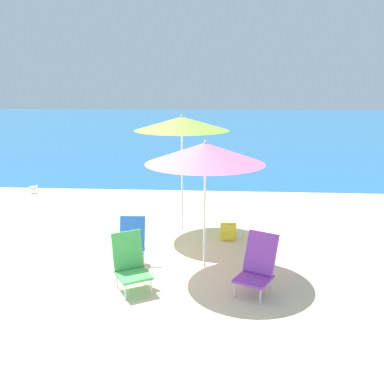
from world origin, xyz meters
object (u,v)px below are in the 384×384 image
object	(u,v)px
beach_chair_blue	(132,242)
seagull	(33,188)
beach_chair_green	(130,262)
water_bottle	(130,233)
beach_umbrella_pink	(205,153)
beach_umbrella_lime	(182,124)
beach_chair_purple	(257,265)
backpack_yellow	(228,232)

from	to	relation	value
beach_chair_blue	seagull	world-z (taller)	beach_chair_blue
beach_chair_green	water_bottle	world-z (taller)	beach_chair_green
beach_chair_blue	seagull	size ratio (longest dim) A/B	2.85
beach_umbrella_pink	beach_chair_blue	distance (m)	1.87
beach_umbrella_lime	beach_umbrella_pink	bearing A→B (deg)	-73.99
beach_chair_purple	backpack_yellow	world-z (taller)	beach_chair_purple
beach_chair_purple	seagull	xyz separation A→B (m)	(-5.58, 5.28, -0.26)
water_bottle	seagull	distance (m)	4.68
beach_umbrella_pink	seagull	bearing A→B (deg)	137.11
beach_umbrella_lime	seagull	bearing A→B (deg)	148.38
beach_umbrella_lime	beach_chair_purple	size ratio (longest dim) A/B	2.76
beach_umbrella_pink	beach_chair_blue	size ratio (longest dim) A/B	2.66
water_bottle	beach_chair_blue	bearing A→B (deg)	-76.20
backpack_yellow	beach_chair_green	bearing A→B (deg)	-124.25
seagull	backpack_yellow	bearing A→B (deg)	-31.69
beach_chair_blue	backpack_yellow	bearing A→B (deg)	36.19
beach_chair_green	water_bottle	size ratio (longest dim) A/B	3.26
beach_umbrella_lime	backpack_yellow	xyz separation A→B (m)	(0.92, -0.58, -1.97)
beach_umbrella_lime	water_bottle	world-z (taller)	beach_umbrella_lime
beach_chair_green	beach_chair_purple	bearing A→B (deg)	-29.80
beach_chair_purple	water_bottle	world-z (taller)	beach_chair_purple
backpack_yellow	beach_chair_purple	bearing A→B (deg)	-79.66
beach_umbrella_pink	water_bottle	size ratio (longest dim) A/B	8.21
beach_umbrella_lime	backpack_yellow	distance (m)	2.25
beach_chair_green	seagull	size ratio (longest dim) A/B	3.01
beach_umbrella_lime	beach_chair_blue	distance (m)	2.61
backpack_yellow	beach_umbrella_lime	bearing A→B (deg)	147.99
backpack_yellow	water_bottle	xyz separation A→B (m)	(-1.87, -0.07, -0.05)
water_bottle	beach_chair_purple	bearing A→B (deg)	-41.72
beach_chair_green	backpack_yellow	distance (m)	2.53
beach_chair_blue	beach_chair_green	distance (m)	0.84
backpack_yellow	water_bottle	world-z (taller)	backpack_yellow
beach_umbrella_lime	beach_chair_blue	bearing A→B (deg)	-109.49
beach_chair_blue	beach_chair_purple	world-z (taller)	beach_chair_purple
beach_chair_purple	seagull	size ratio (longest dim) A/B	3.08
water_bottle	beach_umbrella_lime	bearing A→B (deg)	34.52
beach_umbrella_pink	backpack_yellow	distance (m)	2.14
beach_chair_green	backpack_yellow	bearing A→B (deg)	25.52
water_bottle	beach_umbrella_pink	bearing A→B (deg)	-38.86
beach_umbrella_pink	backpack_yellow	size ratio (longest dim) A/B	6.64
backpack_yellow	water_bottle	distance (m)	1.87
beach_umbrella_lime	beach_chair_purple	world-z (taller)	beach_umbrella_lime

